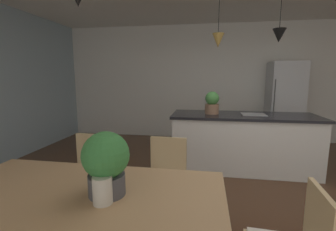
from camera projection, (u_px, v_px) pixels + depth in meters
ground_plane at (259, 213)px, 2.64m from camera, size 10.00×8.40×0.04m
wall_back_kitchen at (233, 83)px, 5.59m from camera, size 10.00×0.12×2.70m
dining_table at (79, 202)px, 1.57m from camera, size 1.92×1.01×0.73m
chair_far_left at (86, 173)px, 2.52m from camera, size 0.44×0.44×0.87m
chair_far_right at (166, 179)px, 2.38m from camera, size 0.41×0.41×0.87m
kitchen_island at (243, 141)px, 3.80m from camera, size 2.25×0.83×0.91m
refrigerator at (284, 104)px, 5.11m from camera, size 0.67×0.67×1.81m
pendant_over_island_main at (218, 40)px, 3.62m from camera, size 0.18×0.18×0.77m
pendant_over_island_aux at (279, 35)px, 3.47m from camera, size 0.19×0.19×0.71m
potted_plant_on_island at (212, 103)px, 3.78m from camera, size 0.22×0.22×0.36m
potted_plant_on_table at (106, 162)px, 1.50m from camera, size 0.30×0.30×0.42m
vase_on_dining_table at (103, 190)px, 1.42m from camera, size 0.12×0.12×0.17m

